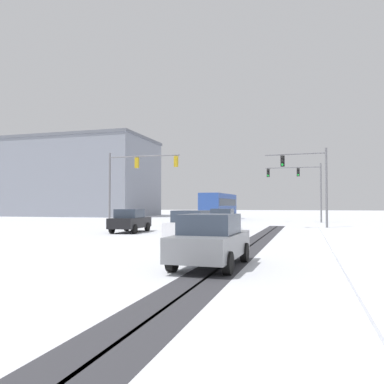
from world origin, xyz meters
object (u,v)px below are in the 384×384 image
object	(u,v)px
traffic_signal_near_left	(134,173)
car_black_second	(130,221)
traffic_signal_far_right	(301,180)
car_white_third	(192,226)
office_building_far_left_block	(75,178)
bus_oncoming	(219,205)
traffic_signal_near_right	(309,175)
car_silver_lead	(223,219)
car_grey_fourth	(211,240)

from	to	relation	value
traffic_signal_near_left	car_black_second	world-z (taller)	traffic_signal_near_left
traffic_signal_far_right	car_white_third	bearing A→B (deg)	-101.88
traffic_signal_near_left	office_building_far_left_block	distance (m)	40.25
traffic_signal_far_right	bus_oncoming	distance (m)	12.04
traffic_signal_near_right	bus_oncoming	size ratio (longest dim) A/B	0.59
car_black_second	car_white_third	distance (m)	8.07
car_silver_lead	car_black_second	distance (m)	7.46
traffic_signal_near_right	traffic_signal_far_right	distance (m)	11.89
car_silver_lead	car_grey_fourth	size ratio (longest dim) A/B	1.01
traffic_signal_far_right	car_grey_fourth	size ratio (longest dim) A/B	1.57
traffic_signal_near_left	car_silver_lead	distance (m)	8.94
traffic_signal_far_right	traffic_signal_near_right	bearing A→B (deg)	-86.27
traffic_signal_near_left	car_white_third	distance (m)	14.56
car_silver_lead	car_black_second	size ratio (longest dim) A/B	1.00
car_white_third	office_building_far_left_block	xyz separation A→B (m)	(-34.40, 41.91, 6.03)
bus_oncoming	office_building_far_left_block	world-z (taller)	office_building_far_left_block
traffic_signal_near_left	traffic_signal_near_right	xyz separation A→B (m)	(14.57, 2.07, -0.31)
bus_oncoming	car_silver_lead	bearing A→B (deg)	-76.86
traffic_signal_near_left	bus_oncoming	bearing A→B (deg)	80.21
traffic_signal_near_right	car_grey_fourth	size ratio (longest dim) A/B	1.57
car_white_third	bus_oncoming	xyz separation A→B (m)	(-5.19, 30.42, 1.18)
office_building_far_left_block	car_black_second	bearing A→B (deg)	-52.23
car_silver_lead	bus_oncoming	distance (m)	20.69
car_silver_lead	traffic_signal_near_right	bearing A→B (deg)	24.16
traffic_signal_near_right	car_silver_lead	bearing A→B (deg)	-155.84
traffic_signal_near_right	traffic_signal_far_right	size ratio (longest dim) A/B	1.00
car_silver_lead	car_white_third	distance (m)	10.32
traffic_signal_near_left	bus_oncoming	distance (m)	19.72
traffic_signal_near_right	car_silver_lead	distance (m)	8.00
traffic_signal_far_right	car_black_second	xyz separation A→B (m)	(-11.33, -19.77, -3.83)
car_black_second	traffic_signal_near_left	bearing A→B (deg)	112.85
office_building_far_left_block	traffic_signal_near_right	bearing A→B (deg)	-35.33
car_grey_fourth	office_building_far_left_block	world-z (taller)	office_building_far_left_block
traffic_signal_near_right	traffic_signal_far_right	world-z (taller)	same
traffic_signal_near_right	office_building_far_left_block	size ratio (longest dim) A/B	0.23
car_white_third	bus_oncoming	bearing A→B (deg)	99.68
car_white_third	bus_oncoming	world-z (taller)	bus_oncoming
car_white_third	office_building_far_left_block	world-z (taller)	office_building_far_left_block
traffic_signal_far_right	car_white_third	distance (m)	25.94
car_grey_fourth	bus_oncoming	distance (m)	39.27
traffic_signal_far_right	office_building_far_left_block	bearing A→B (deg)	157.04
car_silver_lead	car_black_second	xyz separation A→B (m)	(-5.56, -4.97, 0.00)
traffic_signal_far_right	car_grey_fourth	bearing A→B (deg)	-94.01
car_black_second	traffic_signal_far_right	bearing A→B (deg)	60.18
traffic_signal_far_right	office_building_far_left_block	distance (m)	43.15
traffic_signal_near_right	office_building_far_left_block	world-z (taller)	office_building_far_left_block
traffic_signal_near_left	car_white_third	bearing A→B (deg)	-52.70
car_silver_lead	car_white_third	bearing A→B (deg)	-87.26
traffic_signal_near_right	bus_oncoming	bearing A→B (deg)	123.21
car_grey_fourth	car_silver_lead	bearing A→B (deg)	100.71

